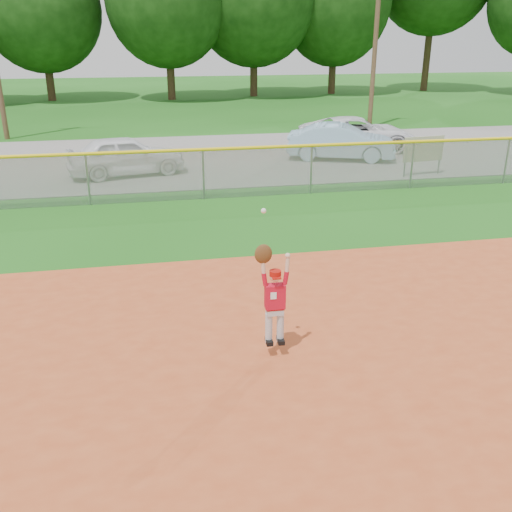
{
  "coord_description": "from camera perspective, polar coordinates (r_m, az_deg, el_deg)",
  "views": [
    {
      "loc": [
        -1.63,
        -6.67,
        4.75
      ],
      "look_at": [
        0.12,
        2.36,
        1.1
      ],
      "focal_mm": 40.0,
      "sensor_mm": 36.0,
      "label": 1
    }
  ],
  "objects": [
    {
      "name": "car_white_b",
      "position": [
        24.91,
        10.1,
        11.97
      ],
      "size": [
        5.2,
        3.0,
        1.36
      ],
      "primitive_type": "imported",
      "rotation": [
        0.0,
        0.0,
        1.42
      ],
      "color": "white",
      "rests_on": "parking_strip"
    },
    {
      "name": "ground",
      "position": [
        8.35,
        2.36,
        -13.05
      ],
      "size": [
        120.0,
        120.0,
        0.0
      ],
      "primitive_type": "plane",
      "color": "#1A5914",
      "rests_on": "ground"
    },
    {
      "name": "sponsor_sign",
      "position": [
        20.79,
        16.4,
        10.13
      ],
      "size": [
        1.55,
        0.24,
        1.38
      ],
      "color": "gray",
      "rests_on": "ground"
    },
    {
      "name": "outfield_fence",
      "position": [
        17.19,
        -5.3,
        8.53
      ],
      "size": [
        40.06,
        0.1,
        1.55
      ],
      "color": "gray",
      "rests_on": "ground"
    },
    {
      "name": "car_blue",
      "position": [
        22.88,
        8.51,
        11.23
      ],
      "size": [
        4.38,
        2.76,
        1.36
      ],
      "primitive_type": "imported",
      "rotation": [
        0.0,
        0.0,
        1.22
      ],
      "color": "#92BEDA",
      "rests_on": "parking_strip"
    },
    {
      "name": "parking_strip",
      "position": [
        23.22,
        -6.8,
        9.71
      ],
      "size": [
        44.0,
        10.0,
        0.03
      ],
      "primitive_type": "cube",
      "color": "slate",
      "rests_on": "ground"
    },
    {
      "name": "ballplayer",
      "position": [
        8.57,
        1.73,
        -3.92
      ],
      "size": [
        0.54,
        0.23,
        2.17
      ],
      "color": "silver",
      "rests_on": "ground"
    },
    {
      "name": "power_lines",
      "position": [
        28.79,
        -6.15,
        21.37
      ],
      "size": [
        19.4,
        0.24,
        9.0
      ],
      "color": "#4C3823",
      "rests_on": "ground"
    },
    {
      "name": "car_white_a",
      "position": [
        20.61,
        -12.87,
        9.8
      ],
      "size": [
        4.26,
        2.4,
        1.37
      ],
      "primitive_type": "imported",
      "rotation": [
        0.0,
        0.0,
        1.78
      ],
      "color": "white",
      "rests_on": "parking_strip"
    }
  ]
}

